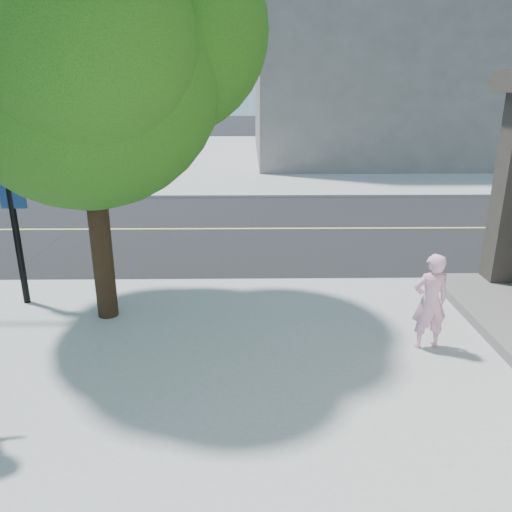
{
  "coord_description": "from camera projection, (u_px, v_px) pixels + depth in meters",
  "views": [
    {
      "loc": [
        4.48,
        -10.18,
        4.1
      ],
      "look_at": [
        4.6,
        -1.92,
        1.3
      ],
      "focal_mm": 34.85,
      "sensor_mm": 36.0,
      "label": 1
    }
  ],
  "objects": [
    {
      "name": "sidewalk_ne",
      "position": [
        391.0,
        155.0,
        31.41
      ],
      "size": [
        29.0,
        25.0,
        0.12
      ],
      "primitive_type": "cube",
      "color": "#A6A6A6",
      "rests_on": "ground"
    },
    {
      "name": "street_tree",
      "position": [
        87.0,
        32.0,
        7.65
      ],
      "size": [
        5.6,
        5.09,
        7.44
      ],
      "rotation": [
        0.0,
        0.0,
        0.29
      ],
      "color": "black",
      "rests_on": "sidewalk_se"
    },
    {
      "name": "man_on_phone",
      "position": [
        430.0,
        301.0,
        7.81
      ],
      "size": [
        0.62,
        0.44,
        1.58
      ],
      "primitive_type": "imported",
      "rotation": [
        0.0,
        0.0,
        3.26
      ],
      "color": "#EFA9C7",
      "rests_on": "sidewalk_se"
    },
    {
      "name": "ground",
      "position": [
        46.0,
        285.0,
        10.89
      ],
      "size": [
        140.0,
        140.0,
        0.0
      ],
      "primitive_type": "plane",
      "color": "black",
      "rests_on": "ground"
    },
    {
      "name": "road_ew",
      "position": [
        103.0,
        229.0,
        15.15
      ],
      "size": [
        140.0,
        9.0,
        0.01
      ],
      "primitive_type": "cube",
      "color": "black",
      "rests_on": "ground"
    },
    {
      "name": "filler_ne",
      "position": [
        408.0,
        35.0,
        29.63
      ],
      "size": [
        18.0,
        16.0,
        14.0
      ],
      "primitive_type": "cube",
      "color": "slate",
      "rests_on": "sidewalk_ne"
    }
  ]
}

